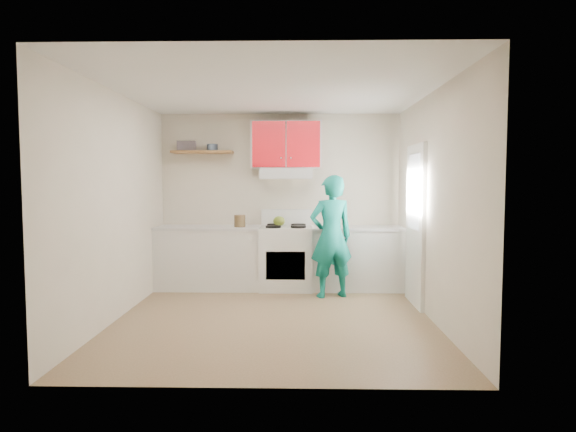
{
  "coord_description": "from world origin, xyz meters",
  "views": [
    {
      "loc": [
        0.28,
        -5.51,
        1.57
      ],
      "look_at": [
        0.15,
        0.55,
        1.15
      ],
      "focal_mm": 30.35,
      "sensor_mm": 36.0,
      "label": 1
    }
  ],
  "objects_px": {
    "kettle": "(279,221)",
    "crock": "(240,222)",
    "stove": "(286,258)",
    "tin": "(212,148)",
    "person": "(331,236)"
  },
  "relations": [
    {
      "from": "kettle",
      "to": "crock",
      "type": "distance_m",
      "value": 0.58
    },
    {
      "from": "stove",
      "to": "crock",
      "type": "xyz_separation_m",
      "value": [
        -0.68,
        -0.04,
        0.54
      ]
    },
    {
      "from": "person",
      "to": "stove",
      "type": "bearing_deg",
      "value": -55.01
    },
    {
      "from": "kettle",
      "to": "crock",
      "type": "xyz_separation_m",
      "value": [
        -0.57,
        -0.13,
        0.0
      ]
    },
    {
      "from": "crock",
      "to": "person",
      "type": "bearing_deg",
      "value": -18.88
    },
    {
      "from": "stove",
      "to": "crock",
      "type": "height_order",
      "value": "crock"
    },
    {
      "from": "stove",
      "to": "crock",
      "type": "bearing_deg",
      "value": -176.44
    },
    {
      "from": "tin",
      "to": "crock",
      "type": "height_order",
      "value": "tin"
    },
    {
      "from": "tin",
      "to": "kettle",
      "type": "distance_m",
      "value": 1.48
    },
    {
      "from": "tin",
      "to": "kettle",
      "type": "relative_size",
      "value": 0.94
    },
    {
      "from": "kettle",
      "to": "crock",
      "type": "relative_size",
      "value": 0.9
    },
    {
      "from": "tin",
      "to": "person",
      "type": "xyz_separation_m",
      "value": [
        1.73,
        -0.68,
        -1.25
      ]
    },
    {
      "from": "tin",
      "to": "crock",
      "type": "xyz_separation_m",
      "value": [
        0.43,
        -0.24,
        -1.09
      ]
    },
    {
      "from": "stove",
      "to": "kettle",
      "type": "xyz_separation_m",
      "value": [
        -0.11,
        0.09,
        0.54
      ]
    },
    {
      "from": "stove",
      "to": "crock",
      "type": "relative_size",
      "value": 4.69
    }
  ]
}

